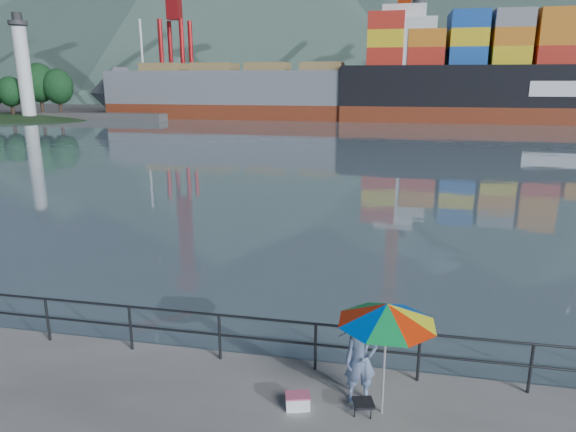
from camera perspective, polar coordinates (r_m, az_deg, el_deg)
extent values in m
cube|color=slate|center=(137.59, 9.95, 12.33)|extent=(500.00, 280.00, 0.00)
cube|color=#514F4C|center=(100.73, 15.03, 11.19)|extent=(200.00, 40.00, 0.40)
cylinder|color=#2D3033|center=(11.09, -12.66, -10.23)|extent=(22.00, 0.05, 0.05)
cylinder|color=#2D3033|center=(11.29, -12.53, -12.30)|extent=(22.00, 0.05, 0.05)
cube|color=#2D3033|center=(11.31, -12.52, -12.52)|extent=(22.00, 0.06, 1.00)
cone|color=#385147|center=(245.50, -26.00, 18.58)|extent=(228.80, 228.80, 55.00)
cone|color=#385147|center=(214.34, 11.10, 22.24)|extent=(282.88, 282.88, 68.00)
ellipsoid|color=#263F1E|center=(91.46, -29.37, 9.48)|extent=(48.00, 26.40, 8.40)
cylinder|color=white|center=(86.73, -27.26, 13.87)|extent=(2.00, 2.00, 13.00)
cylinder|color=#2D2D2D|center=(87.12, -27.88, 18.78)|extent=(1.80, 1.80, 2.00)
cube|color=red|center=(99.59, 15.22, 13.39)|extent=(6.00, 2.40, 7.80)
cube|color=gray|center=(100.17, 19.02, 13.11)|extent=(6.00, 2.40, 7.80)
cube|color=yellow|center=(101.20, 22.69, 12.06)|extent=(6.00, 2.40, 5.20)
cube|color=red|center=(102.60, 26.31, 11.70)|extent=(6.00, 2.40, 5.20)
cube|color=#267F3F|center=(102.61, 15.07, 12.70)|extent=(6.00, 2.40, 5.20)
cube|color=red|center=(103.23, 18.70, 11.72)|extent=(6.00, 2.40, 2.60)
cube|color=yellow|center=(104.12, 22.45, 12.85)|extent=(6.00, 2.40, 7.80)
cube|color=red|center=(105.48, 26.00, 12.49)|extent=(6.00, 2.40, 7.80)
cube|color=gray|center=(107.25, 29.34, 11.42)|extent=(6.00, 2.40, 5.20)
imported|color=navy|center=(9.59, 8.07, -15.60)|extent=(0.66, 0.51, 1.60)
cylinder|color=white|center=(9.25, 10.65, -15.89)|extent=(0.04, 0.04, 1.90)
cone|color=#0DA446|center=(8.80, 10.95, -10.57)|extent=(2.24, 2.24, 0.35)
cube|color=black|center=(9.58, 8.38, -19.85)|extent=(0.43, 0.43, 0.05)
cube|color=#2D3033|center=(9.64, 8.36, -20.41)|extent=(0.29, 0.29, 0.18)
cube|color=white|center=(9.66, 1.07, -19.96)|extent=(0.48, 0.38, 0.24)
cylinder|color=black|center=(10.84, 7.12, -16.57)|extent=(0.73, 1.70, 1.30)
cube|color=maroon|center=(82.03, -0.55, 11.47)|extent=(55.37, 9.58, 2.50)
cube|color=slate|center=(81.89, -0.55, 14.09)|extent=(55.37, 9.58, 5.00)
cube|color=silver|center=(80.23, 12.56, 18.03)|extent=(9.00, 8.05, 7.00)
cube|color=maroon|center=(83.15, 27.55, 9.87)|extent=(60.30, 10.05, 2.50)
cube|color=black|center=(83.01, 27.90, 12.64)|extent=(60.30, 10.05, 5.60)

